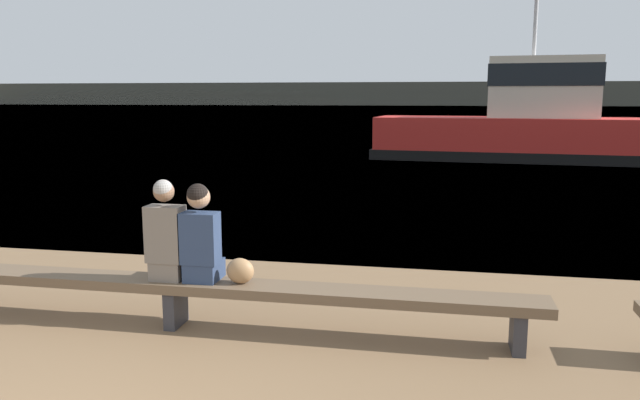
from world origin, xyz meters
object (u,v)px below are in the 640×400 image
bench_main (175,288)px  tugboat_red (529,128)px  person_left (167,236)px  person_right (201,237)px  shopping_bag (240,271)px

bench_main → tugboat_red: size_ratio=0.66×
person_left → tugboat_red: tugboat_red is taller
bench_main → tugboat_red: 18.77m
tugboat_red → person_left: bearing=167.1°
person_left → person_right: person_left is taller
person_right → shopping_bag: 0.52m
bench_main → shopping_bag: (0.69, 0.01, 0.21)m
bench_main → person_right: bearing=0.3°
tugboat_red → person_right: bearing=168.2°
shopping_bag → person_right: bearing=-179.5°
person_right → tugboat_red: (5.37, 17.88, 0.22)m
person_left → shopping_bag: size_ratio=3.69×
bench_main → person_left: size_ratio=7.13×
person_right → person_left: bearing=179.9°
person_left → person_right: size_ratio=1.03×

